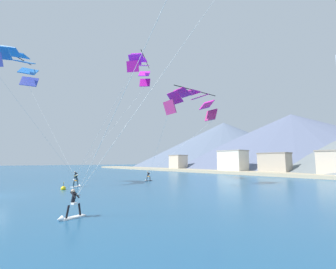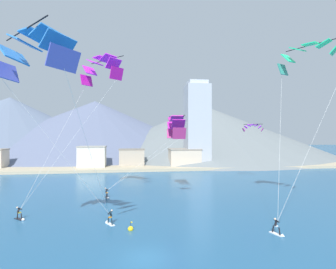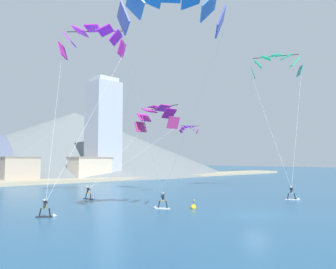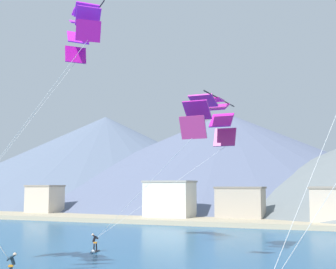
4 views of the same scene
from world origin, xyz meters
name	(u,v)px [view 2 (image 2 of 4)]	position (x,y,z in m)	size (l,w,h in m)	color
ground_plane	(145,259)	(0.00, 0.00, 0.00)	(400.00, 400.00, 0.00)	#23567F
kitesurfer_near_lead	(107,195)	(-4.89, 20.59, 0.46)	(0.86, 1.78, 1.66)	black
kitesurfer_near_trail	(20,216)	(-13.91, 11.49, 0.45)	(1.61, 1.40, 1.63)	black
kitesurfer_mid_center	(109,220)	(-3.54, 8.64, 0.48)	(1.29, 1.67, 1.69)	white
kitesurfer_far_left	(278,230)	(13.19, 3.11, 0.50)	(0.94, 1.78, 1.73)	white
parafoil_kite_near_lead	(176,124)	(5.89, 20.52, 11.51)	(11.75, 8.48, 11.57)	#B92E74
parafoil_kite_near_trail	(101,67)	(-5.63, 19.21, 19.95)	(11.78, 11.12, 20.20)	#C3169C
parafoil_kite_mid_center	(35,50)	(-8.79, 1.37, 16.74)	(9.15, 10.46, 16.89)	#4B54BE
parafoil_kite_far_left	(311,54)	(21.38, 9.44, 20.12)	(11.19, 9.75, 20.24)	teal
parafoil_kite_distant_high_outer	(253,127)	(24.27, 31.36, 11.49)	(4.26, 2.53, 1.65)	#93237F
race_marker_buoy	(131,229)	(-1.19, 6.38, 0.16)	(0.56, 0.56, 1.02)	yellow
shoreline_strip	(136,168)	(0.00, 52.99, 0.35)	(180.00, 10.00, 0.70)	tan
shore_building_promenade_mid	(92,158)	(-12.25, 55.45, 3.29)	(7.79, 5.25, 6.56)	silver
shore_building_quay_east	(184,158)	(14.46, 55.54, 2.83)	(9.31, 6.47, 5.64)	beige
shore_building_quay_west	(132,158)	(-1.09, 57.67, 2.81)	(7.61, 4.18, 5.59)	#A89E8E
highrise_tower	(197,125)	(18.47, 56.15, 12.76)	(7.00, 7.00, 25.94)	#A8ADB7
mountain_peak_west_ridge	(10,126)	(-59.30, 114.43, 13.87)	(114.14, 114.14, 27.73)	slate
mountain_peak_central_summit	(204,130)	(34.19, 103.67, 11.84)	(116.15, 116.15, 23.67)	slate
mountain_peak_east_shoulder	(95,127)	(-19.52, 115.72, 13.35)	(122.11, 122.11, 26.70)	slate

